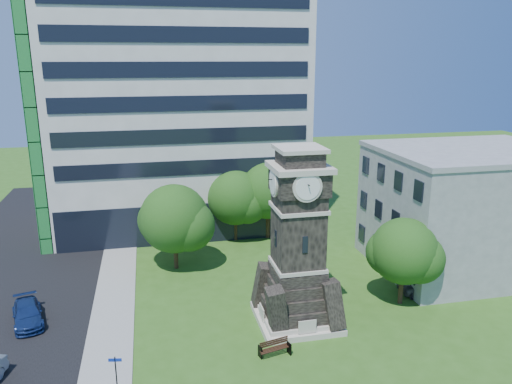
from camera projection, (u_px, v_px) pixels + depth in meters
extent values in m
plane|color=#2F5919|center=(260.00, 341.00, 32.14)|extent=(160.00, 160.00, 0.00)
cube|color=gray|center=(112.00, 318.00, 34.88)|extent=(3.00, 70.00, 0.06)
cube|color=#BEB7A6|center=(296.00, 318.00, 34.59)|extent=(5.40, 5.40, 0.40)
cube|color=#BEB7A6|center=(296.00, 313.00, 34.50)|extent=(4.80, 4.80, 0.30)
cube|color=black|center=(298.00, 222.00, 32.76)|extent=(3.00, 3.00, 6.40)
cube|color=#BEB7A6|center=(297.00, 264.00, 33.54)|extent=(3.25, 3.25, 0.25)
cube|color=#BEB7A6|center=(299.00, 208.00, 32.50)|extent=(3.25, 3.25, 0.25)
cube|color=black|center=(305.00, 245.00, 31.59)|extent=(0.35, 0.08, 1.10)
cube|color=black|center=(299.00, 181.00, 32.02)|extent=(3.30, 3.30, 1.60)
cube|color=#BEB7A6|center=(300.00, 167.00, 31.79)|extent=(3.70, 3.70, 0.35)
cylinder|color=white|center=(308.00, 188.00, 30.36)|extent=(1.56, 0.06, 1.56)
cylinder|color=white|center=(273.00, 182.00, 31.66)|extent=(0.06, 1.56, 1.56)
cube|color=black|center=(300.00, 158.00, 31.63)|extent=(2.60, 2.60, 0.90)
cube|color=#BEB7A6|center=(300.00, 149.00, 31.47)|extent=(3.00, 3.00, 0.25)
cube|color=white|center=(178.00, 93.00, 52.36)|extent=(25.00, 15.00, 28.00)
cube|color=black|center=(188.00, 223.00, 48.72)|extent=(24.50, 0.80, 4.00)
cube|color=#A0A3A5|center=(468.00, 211.00, 42.51)|extent=(15.00, 12.00, 10.00)
cube|color=#A0A3A5|center=(475.00, 151.00, 41.14)|extent=(15.20, 12.20, 0.40)
imported|color=navy|center=(28.00, 314.00, 34.20)|extent=(2.94, 4.86, 1.32)
imported|color=#515257|center=(428.00, 285.00, 38.56)|extent=(4.66, 2.40, 1.26)
cube|color=black|center=(260.00, 352.00, 30.27)|extent=(0.06, 0.49, 0.76)
cube|color=black|center=(289.00, 348.00, 30.65)|extent=(0.06, 0.49, 0.76)
cube|color=black|center=(275.00, 349.00, 30.44)|extent=(1.94, 0.52, 0.04)
cube|color=black|center=(274.00, 342.00, 30.58)|extent=(1.94, 0.04, 0.43)
cylinder|color=black|center=(117.00, 381.00, 25.92)|extent=(0.07, 0.07, 2.83)
cube|color=navy|center=(115.00, 360.00, 25.60)|extent=(0.68, 0.05, 0.17)
cylinder|color=#332114|center=(176.00, 254.00, 42.92)|extent=(0.37, 0.37, 2.62)
sphere|color=#285017|center=(174.00, 219.00, 42.08)|extent=(5.86, 5.86, 5.86)
sphere|color=#285017|center=(189.00, 226.00, 41.90)|extent=(4.39, 4.39, 4.39)
sphere|color=#285017|center=(162.00, 220.00, 42.63)|extent=(4.10, 4.10, 4.10)
cylinder|color=#332114|center=(236.00, 228.00, 49.58)|extent=(0.34, 0.34, 2.56)
sphere|color=#285C1B|center=(235.00, 197.00, 48.76)|extent=(5.43, 5.43, 5.43)
sphere|color=#285C1B|center=(247.00, 203.00, 48.60)|extent=(4.07, 4.07, 4.07)
sphere|color=#285C1B|center=(225.00, 199.00, 49.28)|extent=(3.80, 3.80, 3.80)
cylinder|color=#332114|center=(268.00, 224.00, 50.17)|extent=(0.41, 0.41, 2.88)
sphere|color=#205118|center=(268.00, 190.00, 49.24)|extent=(5.69, 5.69, 5.69)
sphere|color=#205118|center=(281.00, 197.00, 49.09)|extent=(4.26, 4.26, 4.26)
sphere|color=#205118|center=(257.00, 192.00, 49.79)|extent=(3.98, 3.98, 3.98)
cylinder|color=#332114|center=(401.00, 288.00, 36.81)|extent=(0.34, 0.34, 2.40)
sphere|color=#2F661E|center=(404.00, 251.00, 36.04)|extent=(4.86, 4.86, 4.86)
sphere|color=#2F661E|center=(419.00, 258.00, 35.91)|extent=(3.65, 3.65, 3.65)
sphere|color=#2F661E|center=(389.00, 252.00, 36.51)|extent=(3.41, 3.41, 3.41)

